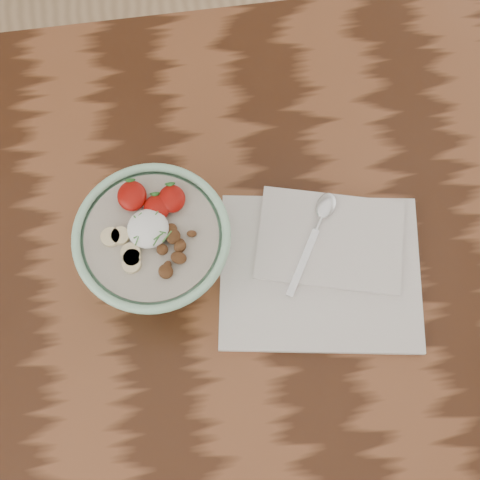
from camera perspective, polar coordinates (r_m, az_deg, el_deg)
name	(u,v)px	position (r cm, az deg, el deg)	size (l,w,h in cm)	color
table	(160,300)	(103.23, -6.88, -5.14)	(160.00, 90.00, 75.00)	#381C0E
breakfast_bowl	(155,246)	(88.65, -7.25, -0.50)	(20.16, 20.16, 13.32)	#9ED5AE
napkin	(322,265)	(94.22, 7.02, -2.17)	(30.93, 26.83, 1.71)	silver
spoon	(320,220)	(94.99, 6.87, 1.74)	(9.99, 15.06, 0.86)	silver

